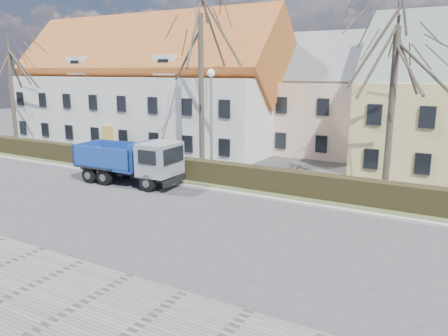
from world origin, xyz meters
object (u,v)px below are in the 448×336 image
Objects in this scene: dump_truck at (126,161)px; cart_frame at (136,173)px; parked_car_a at (131,149)px; streetlight at (211,124)px.

dump_truck reaches higher than cart_frame.
cart_frame is 0.22× the size of parked_car_a.
dump_truck is at bearing -78.72° from cart_frame.
dump_truck is at bearing -138.31° from streetlight.
streetlight is 1.99× the size of parked_car_a.
streetlight is (3.98, 3.55, 2.08)m from dump_truck.
streetlight is at bearing -85.25° from parked_car_a.
dump_truck is 5.73m from streetlight.
cart_frame is 7.79m from parked_car_a.
streetlight is at bearing 28.98° from cart_frame.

